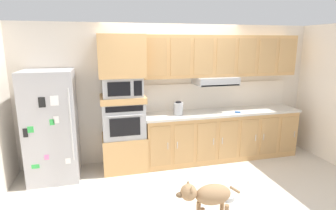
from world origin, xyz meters
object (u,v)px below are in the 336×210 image
(dog, at_px, (208,195))
(dog_food_bowl, at_px, (228,197))
(built_in_oven, at_px, (123,119))
(electric_kettle, at_px, (178,108))
(microwave, at_px, (122,86))
(refrigerator, at_px, (52,126))
(screwdriver, at_px, (238,112))

(dog, xyz_separation_m, dog_food_bowl, (0.47, 0.37, -0.32))
(dog, bearing_deg, built_in_oven, -62.77)
(electric_kettle, relative_size, dog, 0.29)
(electric_kettle, bearing_deg, built_in_oven, 177.20)
(dog_food_bowl, bearing_deg, built_in_oven, 133.86)
(microwave, xyz_separation_m, dog, (0.84, -1.74, -1.11))
(dog, distance_m, dog_food_bowl, 0.68)
(refrigerator, distance_m, screwdriver, 3.19)
(microwave, relative_size, electric_kettle, 2.68)
(electric_kettle, height_order, dog_food_bowl, electric_kettle)
(screwdriver, xyz_separation_m, dog_food_bowl, (-0.74, -1.19, -0.90))
(built_in_oven, relative_size, microwave, 1.09)
(microwave, xyz_separation_m, screwdriver, (2.06, -0.18, -0.53))
(electric_kettle, distance_m, dog, 1.83)
(dog, bearing_deg, screwdriver, -126.36)
(refrigerator, distance_m, electric_kettle, 2.10)
(built_in_oven, distance_m, screwdriver, 2.06)
(built_in_oven, height_order, dog, built_in_oven)
(electric_kettle, relative_size, dog_food_bowl, 1.20)
(refrigerator, height_order, dog_food_bowl, refrigerator)
(microwave, bearing_deg, dog, -64.15)
(refrigerator, xyz_separation_m, screwdriver, (3.19, -0.11, 0.05))
(refrigerator, distance_m, dog_food_bowl, 2.90)
(screwdriver, distance_m, dog_food_bowl, 1.67)
(electric_kettle, bearing_deg, refrigerator, -179.44)
(screwdriver, bearing_deg, electric_kettle, 173.16)
(refrigerator, height_order, electric_kettle, refrigerator)
(built_in_oven, bearing_deg, refrigerator, -176.58)
(built_in_oven, relative_size, electric_kettle, 2.92)
(refrigerator, distance_m, dog, 2.65)
(screwdriver, bearing_deg, built_in_oven, 175.05)
(built_in_oven, xyz_separation_m, dog_food_bowl, (1.32, -1.37, -0.87))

